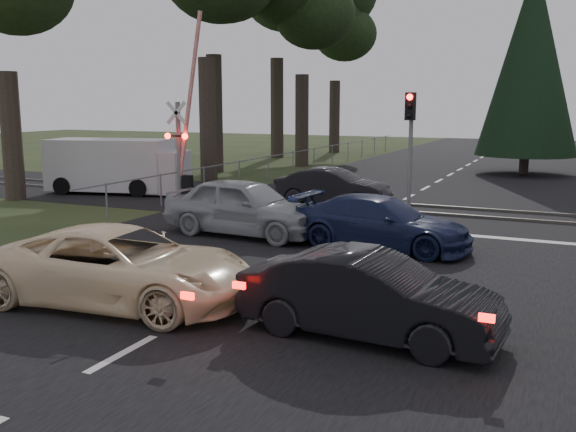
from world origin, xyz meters
The scene contains 18 objects.
ground centered at (0.00, 0.00, 0.00)m, with size 120.00×120.00×0.00m, color #243317.
road centered at (0.00, 10.00, 0.01)m, with size 14.00×100.00×0.01m, color black.
rail_corridor centered at (0.00, 12.00, 0.01)m, with size 120.00×8.00×0.01m, color black.
stop_line centered at (0.00, 8.20, 0.01)m, with size 13.00×0.35×0.00m, color silver.
rail_near centered at (0.00, 11.20, 0.05)m, with size 120.00×0.12×0.10m, color #59544C.
rail_far centered at (0.00, 12.80, 0.05)m, with size 120.00×0.12×0.10m, color #59544C.
crossing_signal centered at (-7.27, 9.79, 2.06)m, with size 1.62×0.38×6.96m.
traffic_signal_center centered at (1.00, 10.68, 2.81)m, with size 0.32×0.48×4.10m.
euc_tree_c centered at (-9.00, 25.00, 9.51)m, with size 6.00×6.00×13.20m.
euc_tree_e centered at (-11.00, 36.00, 9.51)m, with size 6.00×6.00×13.20m.
conifer_tree centered at (3.50, 26.00, 5.99)m, with size 5.20×5.20×11.00m.
fence_left centered at (-7.80, 22.50, 0.00)m, with size 0.10×36.00×1.20m, color slate, non-canonical shape.
cream_coupe centered at (-1.60, -1.00, 0.73)m, with size 2.42×5.24×1.46m, color #FFE5B6.
dark_hatchback centered at (3.20, -0.77, 0.69)m, with size 1.47×4.22×1.39m, color black.
silver_car centered at (-2.49, 5.62, 0.83)m, with size 1.95×4.85×1.65m, color #95989C.
blue_sedan centered at (1.56, 5.56, 0.68)m, with size 1.92×4.71×1.37m, color #172045.
dark_car_far centered at (-2.04, 11.63, 0.69)m, with size 1.46×4.20×1.38m, color black.
white_van centered at (-11.39, 11.19, 1.15)m, with size 6.10×3.29×2.26m.
Camera 1 is at (6.11, -10.37, 3.78)m, focal length 40.00 mm.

